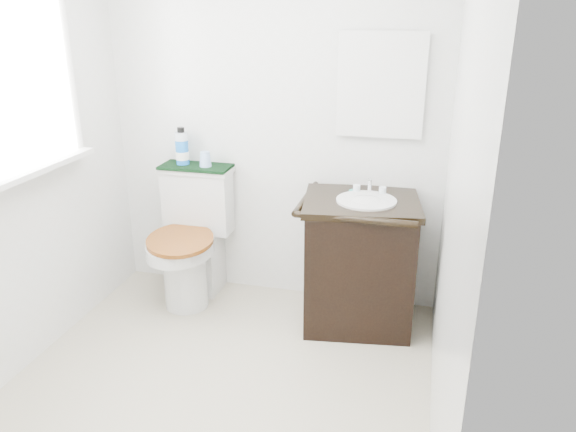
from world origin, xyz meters
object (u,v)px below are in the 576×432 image
at_px(vanity, 359,259).
at_px(mouthwash_bottle, 182,147).
at_px(toilet, 193,244).
at_px(cup, 205,159).
at_px(trash_bin, 335,284).

distance_m(vanity, mouthwash_bottle, 1.37).
distance_m(toilet, mouthwash_bottle, 0.65).
height_order(mouthwash_bottle, cup, mouthwash_bottle).
distance_m(trash_bin, cup, 1.20).
height_order(vanity, cup, cup).
height_order(toilet, mouthwash_bottle, mouthwash_bottle).
bearing_deg(mouthwash_bottle, cup, -6.28).
bearing_deg(trash_bin, mouthwash_bottle, 179.93).
distance_m(toilet, cup, 0.58).
height_order(toilet, trash_bin, toilet).
bearing_deg(toilet, vanity, -3.02).
distance_m(vanity, trash_bin, 0.39).
xyz_separation_m(vanity, mouthwash_bottle, (-1.23, 0.20, 0.58)).
bearing_deg(trash_bin, cup, -178.88).
distance_m(toilet, trash_bin, 1.00).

